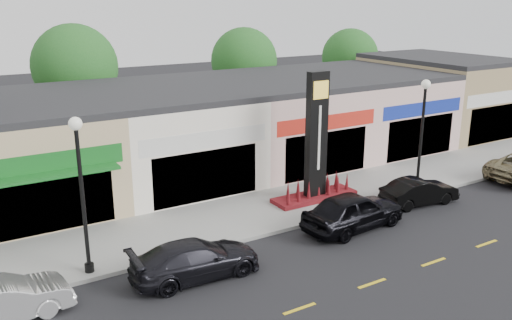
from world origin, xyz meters
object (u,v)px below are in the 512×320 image
object	(u,v)px
lamp_west_near	(81,181)
car_dark_sedan	(196,259)
car_black_sedan	(353,211)
lamp_east_near	(422,125)
pylon_sign	(316,155)
car_black_conv	(419,192)

from	to	relation	value
lamp_west_near	car_dark_sedan	distance (m)	4.65
lamp_west_near	car_dark_sedan	bearing A→B (deg)	-32.58
lamp_west_near	car_black_sedan	distance (m)	10.93
lamp_west_near	lamp_east_near	size ratio (longest dim) A/B	1.00
pylon_sign	car_black_conv	world-z (taller)	pylon_sign
lamp_east_near	car_dark_sedan	world-z (taller)	lamp_east_near
pylon_sign	lamp_east_near	bearing A→B (deg)	-18.75
lamp_east_near	lamp_west_near	bearing A→B (deg)	180.00
lamp_east_near	car_dark_sedan	xyz separation A→B (m)	(-12.88, -1.99, -2.82)
lamp_west_near	lamp_east_near	bearing A→B (deg)	0.00
lamp_east_near	pylon_sign	xyz separation A→B (m)	(-5.00, 1.70, -1.20)
lamp_west_near	car_black_conv	bearing A→B (deg)	-4.15
car_dark_sedan	car_black_conv	distance (m)	11.89
car_dark_sedan	lamp_west_near	bearing A→B (deg)	59.31
lamp_east_near	car_black_conv	bearing A→B (deg)	-133.25
lamp_west_near	car_dark_sedan	world-z (taller)	lamp_west_near
pylon_sign	car_dark_sedan	bearing A→B (deg)	-154.90
lamp_east_near	car_dark_sedan	bearing A→B (deg)	-171.20
lamp_west_near	car_black_sedan	size ratio (longest dim) A/B	1.17
lamp_east_near	car_black_sedan	size ratio (longest dim) A/B	1.17
pylon_sign	car_black_sedan	size ratio (longest dim) A/B	1.29
lamp_west_near	car_black_sedan	xyz separation A→B (m)	(10.46, -1.65, -2.68)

